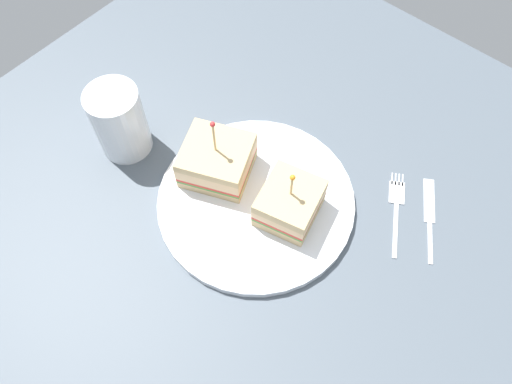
# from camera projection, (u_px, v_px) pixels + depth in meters

# --- Properties ---
(ground_plane) EXTENTS (0.94, 0.94, 0.02)m
(ground_plane) POSITION_uv_depth(u_px,v_px,m) (256.00, 207.00, 0.72)
(ground_plane) COLOR #4C5660
(plate) EXTENTS (0.27, 0.27, 0.01)m
(plate) POSITION_uv_depth(u_px,v_px,m) (256.00, 201.00, 0.71)
(plate) COLOR white
(plate) RESTS_ON ground_plane
(sandwich_half_front) EXTENTS (0.12, 0.11, 0.11)m
(sandwich_half_front) POSITION_uv_depth(u_px,v_px,m) (216.00, 161.00, 0.70)
(sandwich_half_front) COLOR tan
(sandwich_half_front) RESTS_ON plate
(sandwich_half_back) EXTENTS (0.09, 0.10, 0.09)m
(sandwich_half_back) POSITION_uv_depth(u_px,v_px,m) (290.00, 203.00, 0.67)
(sandwich_half_back) COLOR tan
(sandwich_half_back) RESTS_ON plate
(drink_glass) EXTENTS (0.07, 0.07, 0.11)m
(drink_glass) POSITION_uv_depth(u_px,v_px,m) (121.00, 125.00, 0.72)
(drink_glass) COLOR gold
(drink_glass) RESTS_ON ground_plane
(fork) EXTENTS (0.08, 0.12, 0.00)m
(fork) POSITION_uv_depth(u_px,v_px,m) (397.00, 204.00, 0.71)
(fork) COLOR silver
(fork) RESTS_ON ground_plane
(knife) EXTENTS (0.08, 0.12, 0.00)m
(knife) POSITION_uv_depth(u_px,v_px,m) (430.00, 214.00, 0.70)
(knife) COLOR silver
(knife) RESTS_ON ground_plane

